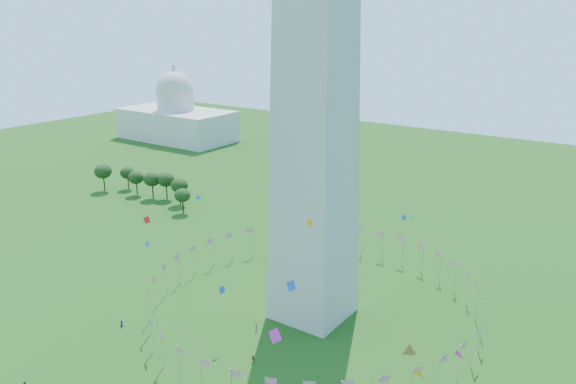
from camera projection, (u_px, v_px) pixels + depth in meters
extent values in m
cylinder|color=silver|center=(473.00, 349.00, 118.07)|extent=(0.24, 0.24, 9.00)
cylinder|color=silver|center=(480.00, 334.00, 123.84)|extent=(0.24, 0.24, 9.00)
cylinder|color=silver|center=(481.00, 318.00, 130.10)|extent=(0.24, 0.24, 9.00)
cylinder|color=silver|center=(477.00, 304.00, 136.66)|extent=(0.24, 0.24, 9.00)
cylinder|color=silver|center=(468.00, 290.00, 143.31)|extent=(0.24, 0.24, 9.00)
cylinder|color=silver|center=(455.00, 278.00, 149.86)|extent=(0.24, 0.24, 9.00)
cylinder|color=silver|center=(440.00, 268.00, 156.11)|extent=(0.24, 0.24, 9.00)
cylinder|color=silver|center=(422.00, 259.00, 161.86)|extent=(0.24, 0.24, 9.00)
cylinder|color=silver|center=(403.00, 252.00, 166.95)|extent=(0.24, 0.24, 9.00)
cylinder|color=silver|center=(383.00, 246.00, 171.21)|extent=(0.24, 0.24, 9.00)
cylinder|color=silver|center=(362.00, 241.00, 174.52)|extent=(0.24, 0.24, 9.00)
cylinder|color=silver|center=(340.00, 239.00, 176.78)|extent=(0.24, 0.24, 9.00)
cylinder|color=silver|center=(318.00, 237.00, 177.92)|extent=(0.24, 0.24, 9.00)
cylinder|color=silver|center=(296.00, 237.00, 177.90)|extent=(0.24, 0.24, 9.00)
cylinder|color=silver|center=(274.00, 239.00, 176.73)|extent=(0.24, 0.24, 9.00)
cylinder|color=silver|center=(253.00, 242.00, 174.44)|extent=(0.24, 0.24, 9.00)
cylinder|color=silver|center=(233.00, 246.00, 171.10)|extent=(0.24, 0.24, 9.00)
cylinder|color=silver|center=(213.00, 252.00, 166.81)|extent=(0.24, 0.24, 9.00)
cylinder|color=silver|center=(196.00, 259.00, 161.70)|extent=(0.24, 0.24, 9.00)
cylinder|color=silver|center=(180.00, 268.00, 155.93)|extent=(0.24, 0.24, 9.00)
cylinder|color=silver|center=(166.00, 279.00, 149.68)|extent=(0.24, 0.24, 9.00)
cylinder|color=silver|center=(156.00, 291.00, 143.12)|extent=(0.24, 0.24, 9.00)
cylinder|color=silver|center=(150.00, 304.00, 136.47)|extent=(0.24, 0.24, 9.00)
cylinder|color=silver|center=(148.00, 319.00, 129.92)|extent=(0.24, 0.24, 9.00)
cylinder|color=silver|center=(152.00, 334.00, 123.67)|extent=(0.24, 0.24, 9.00)
cylinder|color=silver|center=(162.00, 349.00, 117.92)|extent=(0.24, 0.24, 9.00)
cylinder|color=silver|center=(179.00, 364.00, 112.83)|extent=(0.24, 0.24, 9.00)
cylinder|color=silver|center=(202.00, 378.00, 108.57)|extent=(0.24, 0.24, 9.00)
cylinder|color=silver|center=(438.00, 378.00, 108.68)|extent=(0.24, 0.24, 9.00)
cylinder|color=silver|center=(459.00, 364.00, 112.97)|extent=(0.24, 0.24, 9.00)
imported|color=gray|center=(256.00, 327.00, 133.10)|extent=(1.23, 1.21, 1.82)
imported|color=#561317|center=(253.00, 359.00, 120.98)|extent=(1.14, 0.80, 1.61)
imported|color=#3B1C54|center=(122.00, 323.00, 135.02)|extent=(0.79, 0.96, 1.70)
plane|color=#CC2699|center=(458.00, 354.00, 102.82)|extent=(2.30, 1.23, 2.43)
plane|color=#CC2699|center=(275.00, 336.00, 74.02)|extent=(1.44, 1.86, 1.98)
plane|color=red|center=(147.00, 220.00, 111.72)|extent=(0.15, 1.74, 1.74)
plane|color=blue|center=(198.00, 197.00, 155.57)|extent=(0.82, 1.81, 1.87)
plane|color=red|center=(290.00, 236.00, 130.94)|extent=(1.20, 0.47, 1.10)
plane|color=orange|center=(310.00, 223.00, 106.04)|extent=(1.36, 1.11, 1.67)
plane|color=blue|center=(404.00, 217.00, 108.60)|extent=(0.13, 1.23, 1.23)
plane|color=red|center=(372.00, 384.00, 105.91)|extent=(1.02, 1.49, 1.80)
plane|color=blue|center=(222.00, 290.00, 125.15)|extent=(1.48, 1.02, 1.73)
plane|color=blue|center=(147.00, 244.00, 170.97)|extent=(1.04, 1.54, 1.47)
plane|color=green|center=(411.00, 217.00, 105.77)|extent=(1.02, 0.69, 1.09)
plane|color=yellow|center=(409.00, 351.00, 96.42)|extent=(2.02, 1.49, 2.25)
plane|color=orange|center=(419.00, 374.00, 85.32)|extent=(2.34, 1.68, 2.48)
plane|color=blue|center=(291.00, 286.00, 84.25)|extent=(1.57, 1.17, 1.95)
ellipsoid|color=#224416|center=(104.00, 178.00, 239.02)|extent=(7.33, 7.33, 11.45)
ellipsoid|color=#224416|center=(128.00, 178.00, 241.76)|extent=(6.20, 6.20, 9.69)
ellipsoid|color=#224416|center=(136.00, 183.00, 233.56)|extent=(6.45, 6.45, 10.08)
ellipsoid|color=#224416|center=(152.00, 185.00, 228.90)|extent=(7.06, 7.06, 11.03)
ellipsoid|color=#224416|center=(166.00, 186.00, 228.29)|extent=(7.04, 7.04, 11.00)
ellipsoid|color=#224416|center=(180.00, 192.00, 221.24)|extent=(6.80, 6.80, 10.63)
ellipsoid|color=#224416|center=(183.00, 201.00, 211.78)|extent=(6.06, 6.06, 9.47)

